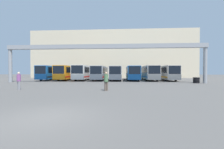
# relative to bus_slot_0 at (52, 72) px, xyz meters

# --- Properties ---
(ground_plane) EXTENTS (200.00, 200.00, 0.00)m
(ground_plane) POSITION_rel_bus_slot_0_xyz_m (12.82, -27.44, -1.81)
(ground_plane) COLOR #514F4C
(building_backdrop) EXTENTS (52.86, 12.00, 15.15)m
(building_backdrop) POSITION_rel_bus_slot_0_xyz_m (12.82, 19.26, 5.77)
(building_backdrop) COLOR beige
(building_backdrop) RESTS_ON ground
(overhead_gantry) EXTENTS (33.98, 0.80, 6.53)m
(overhead_gantry) POSITION_rel_bus_slot_0_xyz_m (12.82, -7.98, 3.79)
(overhead_gantry) COLOR gray
(overhead_gantry) RESTS_ON ground
(bus_slot_0) EXTENTS (2.50, 10.28, 3.13)m
(bus_slot_0) POSITION_rel_bus_slot_0_xyz_m (0.00, 0.00, 0.00)
(bus_slot_0) COLOR #1959A5
(bus_slot_0) RESTS_ON ground
(bus_slot_1) EXTENTS (2.52, 11.35, 3.16)m
(bus_slot_1) POSITION_rel_bus_slot_0_xyz_m (3.66, 0.54, 0.02)
(bus_slot_1) COLOR orange
(bus_slot_1) RESTS_ON ground
(bus_slot_2) EXTENTS (2.56, 11.59, 3.22)m
(bus_slot_2) POSITION_rel_bus_slot_0_xyz_m (7.32, 0.66, 0.05)
(bus_slot_2) COLOR silver
(bus_slot_2) RESTS_ON ground
(bus_slot_3) EXTENTS (2.49, 11.11, 3.08)m
(bus_slot_3) POSITION_rel_bus_slot_0_xyz_m (10.98, 0.42, -0.03)
(bus_slot_3) COLOR #999EA5
(bus_slot_3) RESTS_ON ground
(bus_slot_4) EXTENTS (2.46, 11.98, 3.03)m
(bus_slot_4) POSITION_rel_bus_slot_0_xyz_m (14.65, 0.85, -0.06)
(bus_slot_4) COLOR #999EA5
(bus_slot_4) RESTS_ON ground
(bus_slot_5) EXTENTS (2.51, 12.02, 3.05)m
(bus_slot_5) POSITION_rel_bus_slot_0_xyz_m (18.31, 0.87, -0.05)
(bus_slot_5) COLOR #1959A5
(bus_slot_5) RESTS_ON ground
(bus_slot_6) EXTENTS (2.48, 10.83, 3.14)m
(bus_slot_6) POSITION_rel_bus_slot_0_xyz_m (21.97, 0.28, 0.00)
(bus_slot_6) COLOR beige
(bus_slot_6) RESTS_ON ground
(bus_slot_7) EXTENTS (2.45, 10.85, 3.11)m
(bus_slot_7) POSITION_rel_bus_slot_0_xyz_m (25.63, 0.28, -0.01)
(bus_slot_7) COLOR beige
(bus_slot_7) RESTS_ON ground
(pedestrian_mid_left) EXTENTS (0.39, 0.39, 1.86)m
(pedestrian_mid_left) POSITION_rel_bus_slot_0_xyz_m (14.38, -18.66, -0.82)
(pedestrian_mid_left) COLOR brown
(pedestrian_mid_left) RESTS_ON ground
(pedestrian_near_left) EXTENTS (0.38, 0.38, 1.85)m
(pedestrian_near_left) POSITION_rel_bus_slot_0_xyz_m (5.13, -18.35, -0.82)
(pedestrian_near_left) COLOR gray
(pedestrian_near_left) RESTS_ON ground
(tire_stack) EXTENTS (1.04, 1.04, 0.96)m
(tire_stack) POSITION_rel_bus_slot_0_xyz_m (28.19, -7.85, -1.33)
(tire_stack) COLOR black
(tire_stack) RESTS_ON ground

